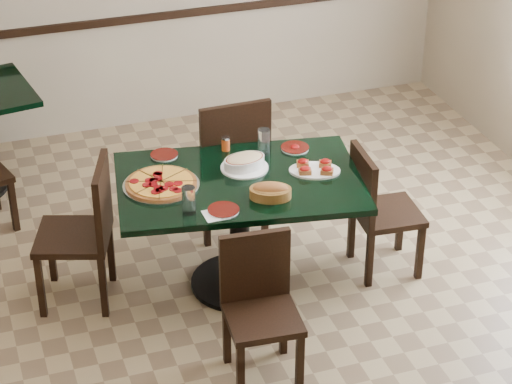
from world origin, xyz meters
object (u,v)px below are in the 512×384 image
object	(u,v)px
lasagna_casserole	(244,162)
main_table	(239,206)
chair_far	(230,158)
chair_right	(376,206)
chair_near	(259,300)
bread_basket	(270,191)
chair_left	(86,226)
bruschetta_platter	(315,168)
pepperoni_pizza	(161,184)

from	to	relation	value
lasagna_casserole	main_table	bearing A→B (deg)	-131.47
chair_far	chair_right	xyz separation A→B (m)	(0.72, -0.71, -0.10)
chair_near	bread_basket	xyz separation A→B (m)	(0.25, 0.53, 0.33)
chair_near	lasagna_casserole	distance (m)	0.99
chair_left	bread_basket	distance (m)	1.12
bread_basket	bruschetta_platter	size ratio (longest dim) A/B	0.78
chair_near	pepperoni_pizza	size ratio (longest dim) A/B	1.84
bread_basket	main_table	bearing A→B (deg)	133.53
chair_near	pepperoni_pizza	bearing A→B (deg)	114.31
chair_near	chair_left	bearing A→B (deg)	133.11
chair_far	pepperoni_pizza	size ratio (longest dim) A/B	2.23
main_table	bread_basket	xyz separation A→B (m)	(0.11, -0.25, 0.22)
bruschetta_platter	chair_near	bearing A→B (deg)	-107.68
main_table	bruschetta_platter	size ratio (longest dim) A/B	4.29
chair_left	main_table	bearing A→B (deg)	98.36
chair_left	bread_basket	bearing A→B (deg)	86.14
chair_far	main_table	bearing A→B (deg)	76.30
chair_right	lasagna_casserole	bearing A→B (deg)	77.75
chair_far	pepperoni_pizza	distance (m)	0.81
main_table	chair_far	bearing A→B (deg)	87.16
chair_near	pepperoni_pizza	world-z (taller)	chair_near
pepperoni_pizza	bruschetta_platter	xyz separation A→B (m)	(0.91, -0.12, 0.01)
main_table	bread_basket	world-z (taller)	bread_basket
chair_right	lasagna_casserole	world-z (taller)	chair_right
chair_left	bruschetta_platter	bearing A→B (deg)	99.57
chair_far	bruschetta_platter	size ratio (longest dim) A/B	2.74
chair_left	bread_basket	world-z (taller)	chair_left
main_table	bread_basket	distance (m)	0.35
chair_right	bruschetta_platter	world-z (taller)	chair_right
chair_far	bruschetta_platter	xyz separation A→B (m)	(0.33, -0.66, 0.21)
main_table	chair_left	distance (m)	0.91
main_table	chair_near	bearing A→B (deg)	-90.90
chair_far	chair_right	size ratio (longest dim) A/B	1.19
chair_far	chair_left	world-z (taller)	chair_far
chair_far	lasagna_casserole	distance (m)	0.54
lasagna_casserole	bruschetta_platter	xyz separation A→B (m)	(0.39, -0.17, -0.02)
chair_near	chair_left	size ratio (longest dim) A/B	0.90
chair_right	bruschetta_platter	distance (m)	0.50
chair_near	bruschetta_platter	xyz separation A→B (m)	(0.60, 0.73, 0.32)
pepperoni_pizza	bread_basket	bearing A→B (deg)	-30.18
bread_basket	pepperoni_pizza	bearing A→B (deg)	170.39
main_table	lasagna_casserole	world-z (taller)	lasagna_casserole
main_table	bruschetta_platter	bearing A→B (deg)	3.03
chair_near	pepperoni_pizza	distance (m)	0.96
lasagna_casserole	chair_near	bearing A→B (deg)	-113.72
bruschetta_platter	chair_right	bearing A→B (deg)	13.06
lasagna_casserole	bruschetta_platter	bearing A→B (deg)	-34.26
chair_near	chair_left	distance (m)	1.21
chair_left	bruschetta_platter	size ratio (longest dim) A/B	2.52
bread_basket	lasagna_casserole	bearing A→B (deg)	115.87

